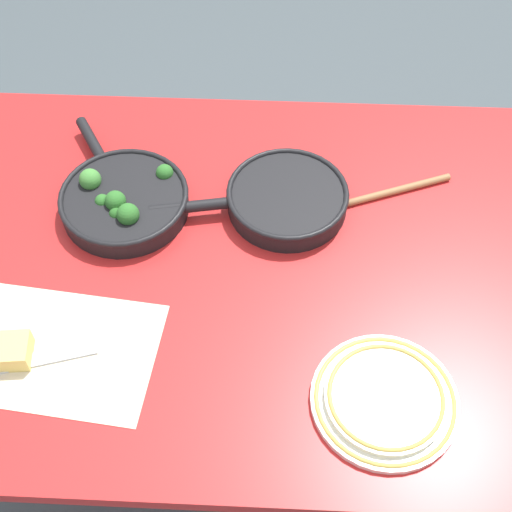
{
  "coord_description": "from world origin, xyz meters",
  "views": [
    {
      "loc": [
        -0.04,
        0.83,
        1.87
      ],
      "look_at": [
        0.0,
        0.0,
        0.76
      ],
      "focal_mm": 50.0,
      "sensor_mm": 36.0,
      "label": 1
    }
  ],
  "objects_px": {
    "skillet_broccoli": "(123,199)",
    "grater_knife": "(2,365)",
    "cheese_block": "(9,351)",
    "skillet_eggs": "(285,199)",
    "wooden_spoon": "(351,202)",
    "dinner_plate_stack": "(385,399)"
  },
  "relations": [
    {
      "from": "skillet_broccoli",
      "to": "grater_knife",
      "type": "relative_size",
      "value": 1.46
    },
    {
      "from": "cheese_block",
      "to": "grater_knife",
      "type": "bearing_deg",
      "value": 62.96
    },
    {
      "from": "cheese_block",
      "to": "skillet_broccoli",
      "type": "bearing_deg",
      "value": -112.41
    },
    {
      "from": "wooden_spoon",
      "to": "dinner_plate_stack",
      "type": "distance_m",
      "value": 0.45
    },
    {
      "from": "skillet_eggs",
      "to": "dinner_plate_stack",
      "type": "distance_m",
      "value": 0.47
    },
    {
      "from": "skillet_eggs",
      "to": "dinner_plate_stack",
      "type": "relative_size",
      "value": 1.59
    },
    {
      "from": "wooden_spoon",
      "to": "dinner_plate_stack",
      "type": "relative_size",
      "value": 1.39
    },
    {
      "from": "skillet_broccoli",
      "to": "grater_knife",
      "type": "xyz_separation_m",
      "value": [
        0.16,
        0.38,
        -0.02
      ]
    },
    {
      "from": "wooden_spoon",
      "to": "dinner_plate_stack",
      "type": "height_order",
      "value": "dinner_plate_stack"
    },
    {
      "from": "wooden_spoon",
      "to": "grater_knife",
      "type": "relative_size",
      "value": 1.4
    },
    {
      "from": "skillet_eggs",
      "to": "grater_knife",
      "type": "xyz_separation_m",
      "value": [
        0.49,
        0.4,
        -0.02
      ]
    },
    {
      "from": "cheese_block",
      "to": "dinner_plate_stack",
      "type": "xyz_separation_m",
      "value": [
        -0.66,
        0.06,
        -0.01
      ]
    },
    {
      "from": "grater_knife",
      "to": "dinner_plate_stack",
      "type": "height_order",
      "value": "dinner_plate_stack"
    },
    {
      "from": "dinner_plate_stack",
      "to": "wooden_spoon",
      "type": "bearing_deg",
      "value": -84.71
    },
    {
      "from": "skillet_eggs",
      "to": "cheese_block",
      "type": "relative_size",
      "value": 4.97
    },
    {
      "from": "skillet_eggs",
      "to": "grater_knife",
      "type": "relative_size",
      "value": 1.6
    },
    {
      "from": "skillet_broccoli",
      "to": "skillet_eggs",
      "type": "bearing_deg",
      "value": -117.05
    },
    {
      "from": "skillet_broccoli",
      "to": "cheese_block",
      "type": "height_order",
      "value": "skillet_broccoli"
    },
    {
      "from": "skillet_broccoli",
      "to": "cheese_block",
      "type": "relative_size",
      "value": 4.52
    },
    {
      "from": "skillet_eggs",
      "to": "grater_knife",
      "type": "height_order",
      "value": "skillet_eggs"
    },
    {
      "from": "skillet_broccoli",
      "to": "wooden_spoon",
      "type": "xyz_separation_m",
      "value": [
        -0.47,
        -0.03,
        -0.02
      ]
    },
    {
      "from": "skillet_eggs",
      "to": "skillet_broccoli",
      "type": "bearing_deg",
      "value": -7.3
    }
  ]
}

